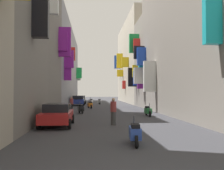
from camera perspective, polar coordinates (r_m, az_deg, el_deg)
The scene contains 17 objects.
ground_plane at distance 33.57m, azimuth -1.78°, elevation -5.11°, with size 140.00×140.00×0.00m, color #38383D.
building_left_mid_b at distance 26.18m, azimuth -18.92°, elevation 12.74°, with size 7.24×8.87×17.05m.
building_left_mid_c at distance 46.88m, azimuth -12.41°, elevation 4.00°, with size 7.21×34.43×13.13m.
building_right_mid_a at distance 33.37m, azimuth 12.65°, elevation 13.14°, with size 7.34×4.58×21.15m.
building_right_mid_b at distance 37.69m, azimuth 10.23°, elevation 4.75°, with size 7.36×6.21×12.39m.
building_right_mid_c at distance 52.63m, azimuth 5.97°, elevation 4.99°, with size 7.37×24.14×16.08m.
parked_car_blue at distance 39.95m, azimuth -7.52°, elevation -3.39°, with size 2.00×4.03×1.50m.
parked_car_silver at distance 45.89m, azimuth -7.04°, elevation -3.17°, with size 1.98×3.93×1.43m.
parked_car_red at distance 16.36m, azimuth -12.06°, elevation -6.34°, with size 1.90×4.07×1.39m.
scooter_orange at distance 32.89m, azimuth -4.92°, elevation -4.37°, with size 0.69×1.82×1.13m.
scooter_white at distance 43.28m, azimuth -2.78°, elevation -3.67°, with size 0.53×1.79×1.13m.
scooter_black at distance 25.36m, azimuth -6.92°, elevation -5.24°, with size 0.69×1.80×1.13m.
scooter_green at distance 22.67m, azimuth 8.00°, elevation -5.68°, with size 0.45×1.96×1.13m.
scooter_silver at distance 44.78m, azimuth -4.68°, elevation -3.60°, with size 0.66×1.75×1.13m.
scooter_blue at distance 10.60m, azimuth 5.13°, elevation -10.55°, with size 0.54×1.90×1.13m.
pedestrian_crossing at distance 16.48m, azimuth 0.31°, elevation -5.88°, with size 0.51×0.51×1.73m.
pedestrian_near_left at distance 28.33m, azimuth -8.99°, elevation -4.18°, with size 0.52×0.52×1.58m.
Camera 1 is at (-1.70, -3.46, 2.14)m, focal length 41.18 mm.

